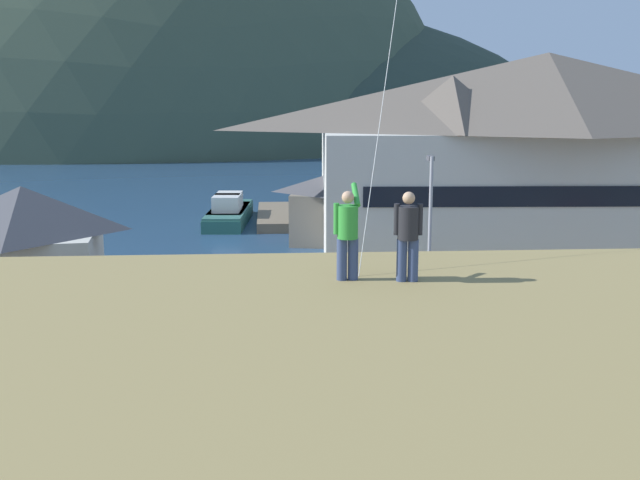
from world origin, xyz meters
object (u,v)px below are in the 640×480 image
parked_car_front_row_end (560,360)px  person_kite_flyer (348,232)px  storage_shed_near_lot (25,252)px  moored_boat_inner_slip (230,211)px  harbor_lodge (544,147)px  parked_car_front_row_red (411,301)px  storage_shed_waterside (336,207)px  parking_light_pole (430,218)px  moored_boat_wharfside (228,214)px  parked_car_front_row_silver (158,318)px  parked_car_back_row_left (609,304)px  moored_boat_outer_mooring (327,210)px  wharf_dock (280,217)px  parked_car_mid_row_center (228,361)px  person_companion (408,234)px

parked_car_front_row_end → person_kite_flyer: 12.73m
storage_shed_near_lot → moored_boat_inner_slip: bearing=73.6°
harbor_lodge → parked_car_front_row_red: bearing=-125.6°
storage_shed_waterside → parking_light_pole: (3.06, -13.70, 1.57)m
moored_boat_wharfside → parked_car_front_row_silver: bearing=-92.7°
parked_car_back_row_left → moored_boat_outer_mooring: bearing=109.3°
storage_shed_near_lot → parking_light_pole: 17.30m
harbor_lodge → moored_boat_outer_mooring: 17.49m
parking_light_pole → moored_boat_wharfside: bearing=115.8°
parked_car_back_row_left → wharf_dock: bearing=115.9°
harbor_lodge → moored_boat_inner_slip: 22.84m
storage_shed_waterside → parked_car_mid_row_center: size_ratio=1.51×
person_companion → moored_boat_outer_mooring: bearing=88.0°
wharf_dock → moored_boat_inner_slip: 3.66m
moored_boat_wharfside → parked_car_back_row_left: bearing=-56.9°
storage_shed_waterside → parking_light_pole: size_ratio=0.98×
parking_light_pole → wharf_dock: bearing=106.3°
storage_shed_waterside → wharf_dock: size_ratio=0.64×
parked_car_front_row_silver → wharf_dock: bearing=79.7°
storage_shed_waterside → moored_boat_inner_slip: (-7.01, 8.68, -1.61)m
parked_car_mid_row_center → person_kite_flyer: bearing=-72.0°
storage_shed_near_lot → storage_shed_waterside: bearing=47.6°
parking_light_pole → harbor_lodge: bearing=50.8°
parked_car_front_row_silver → person_kite_flyer: person_kite_flyer is taller
moored_boat_inner_slip → parked_car_front_row_silver: 27.58m
wharf_dock → parked_car_front_row_silver: size_ratio=2.33×
harbor_lodge → parked_car_back_row_left: harbor_lodge is taller
moored_boat_wharfside → storage_shed_waterside: bearing=-45.8°
storage_shed_waterside → person_companion: person_companion is taller
person_kite_flyer → moored_boat_inner_slip: bearing=96.2°
wharf_dock → person_kite_flyer: bearing=-88.8°
moored_boat_inner_slip → person_companion: (5.63, -41.56, 6.15)m
parked_car_front_row_silver → person_companion: bearing=-63.6°
wharf_dock → person_companion: person_companion is taller
moored_boat_wharfside → moored_boat_inner_slip: bearing=87.3°
person_kite_flyer → moored_boat_wharfside: bearing=96.5°
storage_shed_waterside → moored_boat_inner_slip: bearing=128.9°
moored_boat_outer_mooring → parked_car_front_row_end: moored_boat_outer_mooring is taller
moored_boat_inner_slip → wharf_dock: bearing=-5.0°
storage_shed_waterside → moored_boat_wharfside: (-7.08, 7.28, -1.61)m
harbor_lodge → wharf_dock: (-15.42, 11.05, -5.80)m
parking_light_pole → moored_boat_outer_mooring: bearing=97.6°
storage_shed_near_lot → person_kite_flyer: 21.15m
moored_boat_outer_mooring → parked_car_front_row_silver: (-8.38, -27.70, 0.34)m
parked_car_front_row_red → parked_car_mid_row_center: bearing=-137.2°
moored_boat_inner_slip → parked_car_front_row_end: bearing=-69.8°
wharf_dock → parked_car_front_row_end: 33.85m
parked_car_back_row_left → parked_car_front_row_end: size_ratio=1.00×
parked_car_front_row_red → parked_car_back_row_left: (7.87, -0.88, 0.00)m
parked_car_back_row_left → parking_light_pole: 8.30m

